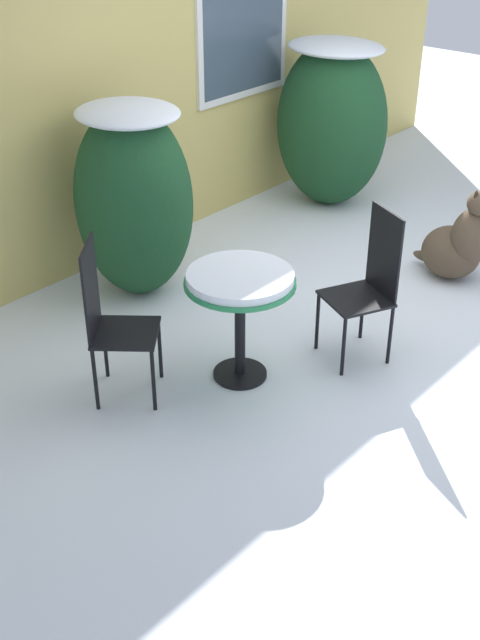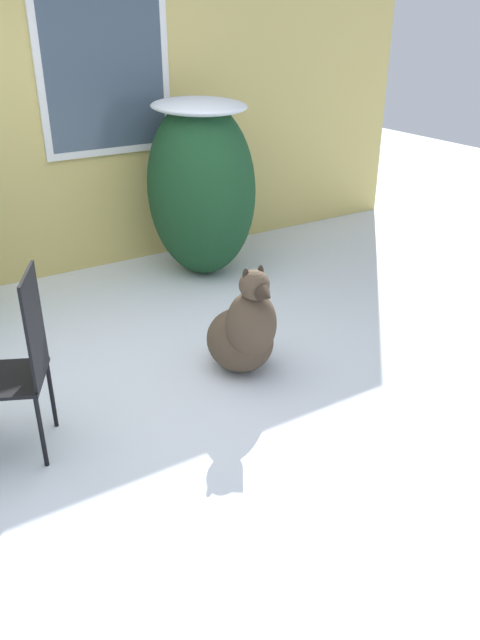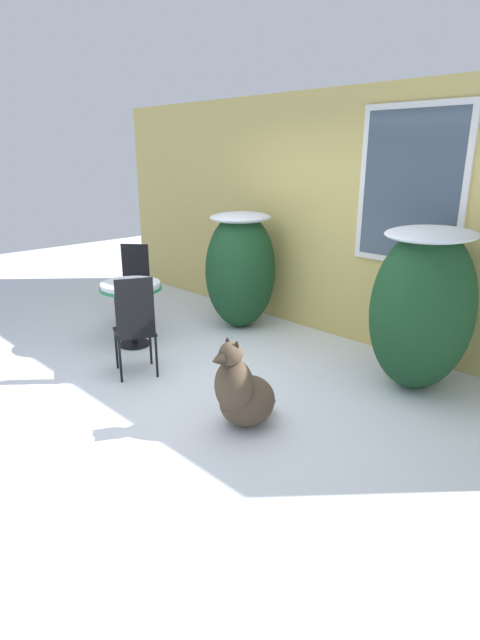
{
  "view_description": "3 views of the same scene",
  "coord_description": "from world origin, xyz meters",
  "px_view_note": "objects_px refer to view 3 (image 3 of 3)",
  "views": [
    {
      "loc": [
        -4.55,
        -2.52,
        2.92
      ],
      "look_at": [
        -1.37,
        0.27,
        0.41
      ],
      "focal_mm": 45.0,
      "sensor_mm": 36.0,
      "label": 1
    },
    {
      "loc": [
        -1.13,
        -3.07,
        2.13
      ],
      "look_at": [
        0.75,
        -0.05,
        0.35
      ],
      "focal_mm": 35.0,
      "sensor_mm": 36.0,
      "label": 2
    },
    {
      "loc": [
        3.25,
        -2.6,
        2.08
      ],
      "look_at": [
        0.0,
        0.6,
        0.55
      ],
      "focal_mm": 28.0,
      "sensor_mm": 36.0,
      "label": 3
    }
  ],
  "objects_px": {
    "patio_table": "(131,293)",
    "dog": "(242,393)",
    "patio_chair_near_table": "(134,283)",
    "patio_chair_far_side": "(135,325)"
  },
  "relations": [
    {
      "from": "patio_table",
      "to": "dog",
      "type": "bearing_deg",
      "value": -10.01
    },
    {
      "from": "patio_table",
      "to": "patio_chair_near_table",
      "type": "xyz_separation_m",
      "value": [
        -0.64,
        0.45,
        -0.09
      ]
    },
    {
      "from": "patio_table",
      "to": "patio_chair_far_side",
      "type": "xyz_separation_m",
      "value": [
        0.74,
        -0.44,
        -0.09
      ]
    },
    {
      "from": "patio_chair_far_side",
      "to": "dog",
      "type": "bearing_deg",
      "value": 117.85
    },
    {
      "from": "patio_table",
      "to": "dog",
      "type": "height_order",
      "value": "dog"
    },
    {
      "from": "patio_table",
      "to": "patio_chair_near_table",
      "type": "height_order",
      "value": "patio_chair_near_table"
    },
    {
      "from": "patio_chair_near_table",
      "to": "dog",
      "type": "bearing_deg",
      "value": -56.44
    },
    {
      "from": "patio_table",
      "to": "patio_chair_far_side",
      "type": "relative_size",
      "value": 0.73
    },
    {
      "from": "patio_table",
      "to": "patio_chair_near_table",
      "type": "relative_size",
      "value": 0.73
    },
    {
      "from": "patio_chair_near_table",
      "to": "patio_chair_far_side",
      "type": "height_order",
      "value": "same"
    }
  ]
}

